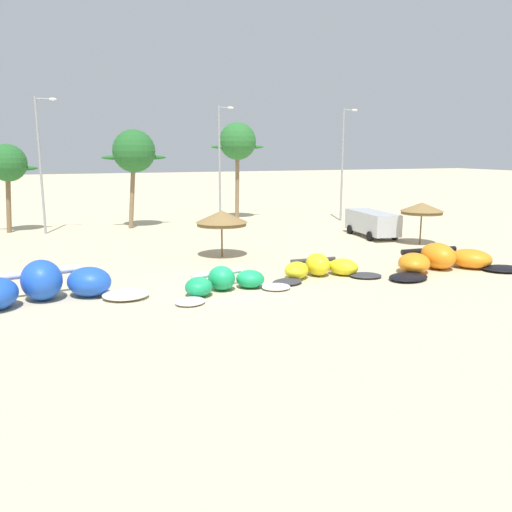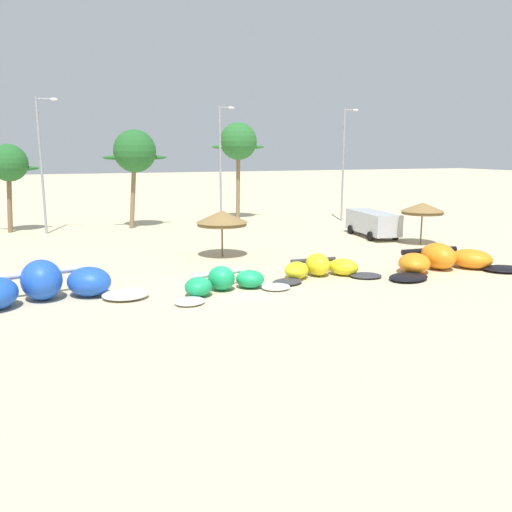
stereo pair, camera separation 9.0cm
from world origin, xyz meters
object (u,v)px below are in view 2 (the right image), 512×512
at_px(kite_left, 225,282).
at_px(beach_umbrella_near_palms, 423,208).
at_px(kite_left_of_center, 320,268).
at_px(lamppost_west_center, 221,160).
at_px(palm_left_of_gap, 135,152).
at_px(palm_left, 9,164).
at_px(beach_umbrella_middle, 222,218).
at_px(lamppost_east_center, 344,160).
at_px(lamppost_west, 42,160).
at_px(kite_far_left, 44,287).
at_px(parked_van, 372,222).
at_px(palm_center_left, 238,142).
at_px(kite_center, 443,261).

xyz_separation_m(kite_left, beach_umbrella_near_palms, (15.99, 6.80, 2.01)).
distance_m(kite_left_of_center, lamppost_west_center, 20.43).
height_order(beach_umbrella_near_palms, palm_left_of_gap, palm_left_of_gap).
bearing_deg(kite_left, palm_left, 113.80).
distance_m(beach_umbrella_middle, lamppost_east_center, 19.42).
bearing_deg(lamppost_west, palm_left_of_gap, 4.92).
bearing_deg(kite_left_of_center, kite_far_left, 179.42).
bearing_deg(kite_left_of_center, beach_umbrella_near_palms, 28.60).
xyz_separation_m(kite_left_of_center, lamppost_west_center, (1.04, 19.79, 4.97)).
distance_m(beach_umbrella_near_palms, palm_left, 30.45).
relative_size(parked_van, lamppost_east_center, 0.56).
bearing_deg(palm_left, beach_umbrella_near_palms, -31.24).
bearing_deg(kite_left_of_center, palm_left, 125.28).
xyz_separation_m(parked_van, lamppost_west_center, (-8.36, 9.99, 4.31)).
distance_m(kite_far_left, kite_left_of_center, 12.83).
relative_size(kite_left_of_center, palm_left_of_gap, 0.77).
xyz_separation_m(beach_umbrella_middle, palm_center_left, (6.62, 16.08, 4.62)).
distance_m(kite_far_left, beach_umbrella_near_palms, 24.25).
xyz_separation_m(lamppost_west_center, lamppost_east_center, (10.96, -1.32, 0.02)).
distance_m(kite_far_left, palm_left, 22.03).
bearing_deg(lamppost_west_center, kite_center, -74.78).
relative_size(palm_center_left, lamppost_west_center, 0.89).
bearing_deg(kite_far_left, parked_van, 23.49).
bearing_deg(palm_center_left, kite_left, -110.56).
relative_size(kite_center, palm_center_left, 0.97).
height_order(kite_left, palm_center_left, palm_center_left).
height_order(palm_left_of_gap, lamppost_west, lamppost_west).
bearing_deg(lamppost_west_center, palm_left, 173.83).
bearing_deg(kite_far_left, lamppost_west_center, 54.80).
distance_m(kite_center, beach_umbrella_near_palms, 8.16).
bearing_deg(beach_umbrella_near_palms, kite_center, -120.04).
xyz_separation_m(kite_left_of_center, palm_left, (-15.25, 21.55, 4.78)).
xyz_separation_m(palm_left_of_gap, palm_center_left, (9.51, 2.16, 0.84)).
height_order(beach_umbrella_middle, lamppost_west, lamppost_west).
bearing_deg(lamppost_east_center, kite_center, -105.18).
height_order(beach_umbrella_near_palms, palm_center_left, palm_center_left).
height_order(kite_far_left, parked_van, parked_van).
xyz_separation_m(kite_left_of_center, lamppost_east_center, (12.00, 18.47, 4.99)).
bearing_deg(palm_left_of_gap, lamppost_west_center, -5.97).
bearing_deg(kite_center, palm_center_left, 97.56).
relative_size(kite_left, lamppost_east_center, 0.60).
height_order(palm_center_left, lamppost_west_center, lamppost_west_center).
height_order(palm_left_of_gap, palm_center_left, palm_center_left).
distance_m(kite_center, beach_umbrella_middle, 12.53).
height_order(beach_umbrella_middle, palm_center_left, palm_center_left).
xyz_separation_m(kite_left_of_center, parked_van, (9.41, 9.79, 0.66)).
xyz_separation_m(kite_left, kite_left_of_center, (5.31, 0.98, 0.01)).
distance_m(palm_center_left, lamppost_west, 16.67).
xyz_separation_m(kite_left_of_center, palm_left_of_gap, (-5.95, 20.52, 5.67)).
distance_m(beach_umbrella_middle, lamppost_west_center, 14.16).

